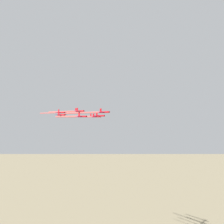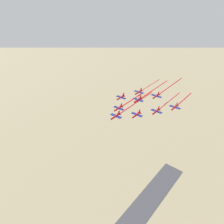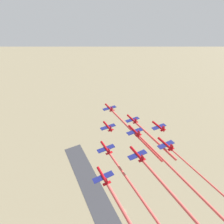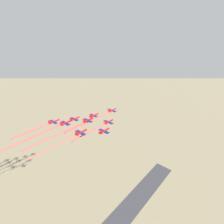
{
  "view_description": "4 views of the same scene",
  "coord_description": "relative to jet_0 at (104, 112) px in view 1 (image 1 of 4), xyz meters",
  "views": [
    {
      "loc": [
        45.15,
        126.77,
        166.82
      ],
      "look_at": [
        -27.71,
        -14.74,
        170.97
      ],
      "focal_mm": 35.0,
      "sensor_mm": 36.0,
      "label": 1
    },
    {
      "loc": [
        -133.02,
        63.31,
        255.21
      ],
      "look_at": [
        -17.07,
        -16.27,
        171.95
      ],
      "focal_mm": 35.0,
      "sensor_mm": 36.0,
      "label": 2
    },
    {
      "loc": [
        -39.9,
        -114.36,
        232.62
      ],
      "look_at": [
        -20.6,
        -18.55,
        168.77
      ],
      "focal_mm": 28.0,
      "sensor_mm": 36.0,
      "label": 3
    },
    {
      "loc": [
        100.93,
        -95.76,
        235.35
      ],
      "look_at": [
        -18.73,
        -18.49,
        171.01
      ],
      "focal_mm": 28.0,
      "sensor_mm": 36.0,
      "label": 4
    }
  ],
  "objects": [
    {
      "name": "jet_1",
      "position": [
        -4.08,
        -16.77,
        -2.5
      ],
      "size": [
        9.83,
        10.13,
        3.41
      ],
      "rotation": [
        0.0,
        0.0,
        0.29
      ],
      "color": "#B20C14"
    },
    {
      "name": "smoke_trail_2",
      "position": [
        18.81,
        -32.05,
        -3.14
      ],
      "size": [
        10.7,
        32.09,
        1.16
      ],
      "rotation": [
        0.0,
        0.0,
        0.29
      ],
      "color": "#D84C47"
    },
    {
      "name": "smoke_trail_4",
      "position": [
        16.83,
        -55.76,
        1.38
      ],
      "size": [
        14.68,
        45.9,
        0.95
      ],
      "rotation": [
        0.0,
        0.0,
        0.29
      ],
      "color": "#D84C47"
    },
    {
      "name": "smoke_trail_3",
      "position": [
        -1.21,
        -56.56,
        -3.18
      ],
      "size": [
        12.18,
        37.41,
        1.02
      ],
      "rotation": [
        0.0,
        0.0,
        0.29
      ],
      "color": "#D84C47"
    },
    {
      "name": "jet_0",
      "position": [
        0.0,
        0.0,
        0.0
      ],
      "size": [
        9.83,
        10.13,
        3.41
      ],
      "rotation": [
        0.0,
        0.0,
        0.29
      ],
      "color": "#B20C14"
    },
    {
      "name": "jet_4",
      "position": [
        8.6,
        -28.48,
        1.43
      ],
      "size": [
        9.83,
        10.13,
        3.41
      ],
      "rotation": [
        0.0,
        0.0,
        0.29
      ],
      "color": "#B20C14"
    },
    {
      "name": "jet_8",
      "position": [
        21.27,
        -40.19,
        0.3
      ],
      "size": [
        9.83,
        10.13,
        3.41
      ],
      "rotation": [
        0.0,
        0.0,
        0.29
      ],
      "color": "#B20C14"
    },
    {
      "name": "jet_3",
      "position": [
        -8.16,
        -33.54,
        -3.13
      ],
      "size": [
        9.83,
        10.13,
        3.41
      ],
      "rotation": [
        0.0,
        0.0,
        0.29
      ],
      "color": "#B20C14"
    },
    {
      "name": "jet_7",
      "position": [
        4.52,
        -45.25,
        1.9
      ],
      "size": [
        9.83,
        10.13,
        3.41
      ],
      "rotation": [
        0.0,
        0.0,
        0.29
      ],
      "color": "#B20C14"
    },
    {
      "name": "jet_5",
      "position": [
        25.35,
        -23.42,
        -1.85
      ],
      "size": [
        9.83,
        10.13,
        3.41
      ],
      "rotation": [
        0.0,
        0.0,
        0.29
      ],
      "color": "#B20C14"
    },
    {
      "name": "smoke_trail_6",
      "position": [
        -6.67,
        -68.74,
        -2.93
      ],
      "size": [
        9.63,
        28.32,
        1.25
      ],
      "rotation": [
        0.0,
        0.0,
        0.29
      ],
      "color": "#D84C47"
    },
    {
      "name": "smoke_trail_8",
      "position": [
        27.47,
        -60.73,
        0.25
      ],
      "size": [
        10.38,
        32.35,
        0.71
      ],
      "rotation": [
        0.0,
        0.0,
        0.29
      ],
      "color": "#D84C47"
    },
    {
      "name": "smoke_trail_7",
      "position": [
        12.68,
        -72.31,
        1.85
      ],
      "size": [
        14.66,
        45.52,
        1.06
      ],
      "rotation": [
        0.0,
        0.0,
        0.29
      ],
      "color": "#D84C47"
    },
    {
      "name": "jet_6",
      "position": [
        -12.24,
        -50.3,
        -2.88
      ],
      "size": [
        9.83,
        10.13,
        3.41
      ],
      "rotation": [
        0.0,
        0.0,
        0.29
      ],
      "color": "#B20C14"
    },
    {
      "name": "smoke_trail_0",
      "position": [
        8.19,
        -27.15,
        -0.05
      ],
      "size": [
        14.73,
        45.69,
        1.08
      ],
      "rotation": [
        0.0,
        0.0,
        0.29
      ],
      "color": "#D84C47"
    },
    {
      "name": "jet_2",
      "position": [
        12.67,
        -11.71,
        -3.09
      ],
      "size": [
        9.83,
        10.13,
        3.41
      ],
      "rotation": [
        0.0,
        0.0,
        0.29
      ],
      "color": "#B20C14"
    }
  ]
}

